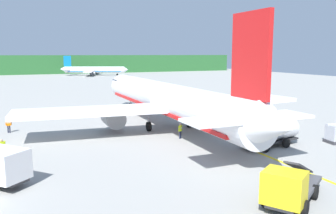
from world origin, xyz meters
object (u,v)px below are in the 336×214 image
Objects in this scene: airliner_distant at (65,67)px; cargo_container_near at (335,134)px; crew_loader_right at (180,130)px; crew_marshaller at (9,124)px; crew_loader_left at (2,147)px; service_truck_catering at (289,187)px; airliner_foreground at (166,100)px; service_truck_fuel at (270,132)px; airliner_far_taxiway at (94,70)px.

airliner_distant is 171.31m from cargo_container_near.
cargo_container_near is 1.18× the size of crew_loader_right.
crew_marshaller is 1.00× the size of crew_loader_left.
crew_loader_left is 16.85m from crew_loader_right.
service_truck_catering reaches higher than crew_loader_right.
service_truck_fuel is (5.61, -11.86, -1.99)m from airliner_foreground.
crew_loader_left is at bearing -179.56° from crew_loader_right.
crew_loader_right is (-13.39, 7.76, 0.05)m from cargo_container_near.
airliner_far_taxiway is 130.00m from service_truck_catering.
airliner_distant is (7.76, 157.96, -1.53)m from airliner_foreground.
airliner_foreground is 6.09m from crew_loader_right.
crew_marshaller is 10.29m from crew_loader_left.
airliner_distant is 10.29× the size of cargo_container_near.
airliner_foreground is 158.16m from airliner_distant.
service_truck_fuel is at bearing -93.58° from airliner_far_taxiway.
airliner_distant is at bearing 87.19° from airliner_foreground.
crew_marshaller is (-30.33, -101.75, -1.32)m from airliner_far_taxiway.
airliner_distant is 11.90× the size of crew_loader_left.
service_truck_fuel is at bearing 54.80° from service_truck_catering.
cargo_container_near is 34.87m from crew_marshaller.
cargo_container_near reaches higher than crew_loader_left.
service_truck_catering is at bearing -96.66° from airliner_far_taxiway.
crew_marshaller is at bearing 119.12° from service_truck_catering.
airliner_far_taxiway is 4.07× the size of service_truck_fuel.
service_truck_fuel is at bearing -14.93° from crew_loader_left.
airliner_foreground is 21.82× the size of cargo_container_near.
service_truck_fuel reaches higher than crew_loader_left.
airliner_foreground reaches higher than airliner_distant.
crew_marshaller is (-29.92, 17.91, 0.06)m from cargo_container_near.
crew_loader_left is at bearing 165.85° from cargo_container_near.
airliner_distant is 180.97m from service_truck_catering.
crew_loader_right is (-13.81, -111.90, -1.34)m from airliner_far_taxiway.
service_truck_fuel is 28.24m from crew_marshaller.
airliner_distant is (-5.25, 51.58, -0.42)m from airliner_far_taxiway.
service_truck_fuel is at bearing 168.48° from cargo_container_near.
airliner_far_taxiway is 16.60× the size of crew_loader_right.
service_truck_catering is at bearing -147.18° from cargo_container_near.
service_truck_catering reaches higher than cargo_container_near.
crew_marshaller is 1.01× the size of crew_loader_right.
service_truck_catering is 23.12m from crew_loader_left.
crew_marshaller is at bearing 88.19° from crew_loader_left.
crew_loader_right is at bearing -92.99° from airliner_distant.
service_truck_catering reaches higher than service_truck_fuel.
service_truck_catering is (-15.09, -129.12, -1.11)m from airliner_far_taxiway.
airliner_far_taxiway is 51.85m from airliner_distant.
service_truck_fuel is 1.06× the size of service_truck_catering.
airliner_foreground is 13.27m from service_truck_fuel.
airliner_distant is at bearing 80.71° from crew_marshaller.
airliner_foreground reaches higher than airliner_far_taxiway.
airliner_foreground is at bearing -14.96° from crew_marshaller.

